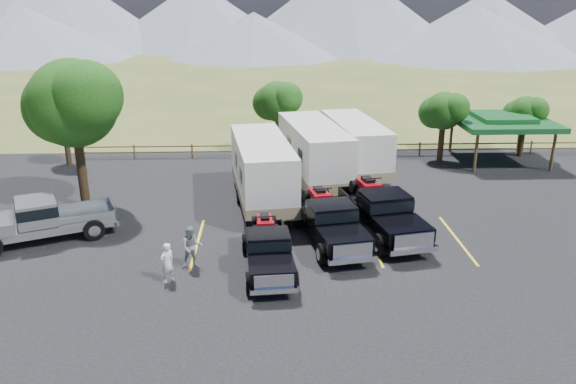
{
  "coord_description": "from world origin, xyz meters",
  "views": [
    {
      "loc": [
        -2.73,
        -19.5,
        10.69
      ],
      "look_at": [
        -1.76,
        6.48,
        1.6
      ],
      "focal_mm": 35.0,
      "sensor_mm": 36.0,
      "label": 1
    }
  ],
  "objects_px": {
    "trailer_center": "(314,153)",
    "person_b": "(192,247)",
    "rig_right": "(382,211)",
    "person_a": "(167,263)",
    "rig_left": "(268,248)",
    "pavilion": "(502,121)",
    "trailer_left": "(262,171)",
    "tree_big_nw": "(72,103)",
    "pickup_silver": "(42,219)",
    "trailer_right": "(354,146)",
    "rig_center": "(330,220)"
  },
  "relations": [
    {
      "from": "rig_right",
      "to": "trailer_right",
      "type": "bearing_deg",
      "value": 77.72
    },
    {
      "from": "rig_right",
      "to": "pickup_silver",
      "type": "height_order",
      "value": "rig_right"
    },
    {
      "from": "rig_right",
      "to": "person_b",
      "type": "bearing_deg",
      "value": -170.21
    },
    {
      "from": "trailer_center",
      "to": "pickup_silver",
      "type": "height_order",
      "value": "trailer_center"
    },
    {
      "from": "rig_left",
      "to": "rig_right",
      "type": "height_order",
      "value": "rig_right"
    },
    {
      "from": "rig_center",
      "to": "trailer_right",
      "type": "distance_m",
      "value": 10.68
    },
    {
      "from": "rig_center",
      "to": "trailer_right",
      "type": "height_order",
      "value": "trailer_right"
    },
    {
      "from": "trailer_left",
      "to": "trailer_center",
      "type": "bearing_deg",
      "value": 41.13
    },
    {
      "from": "tree_big_nw",
      "to": "rig_center",
      "type": "xyz_separation_m",
      "value": [
        12.58,
        -5.0,
        -4.52
      ]
    },
    {
      "from": "rig_center",
      "to": "trailer_right",
      "type": "xyz_separation_m",
      "value": [
        2.65,
        10.32,
        0.74
      ]
    },
    {
      "from": "rig_left",
      "to": "rig_center",
      "type": "bearing_deg",
      "value": 38.26
    },
    {
      "from": "tree_big_nw",
      "to": "rig_center",
      "type": "relative_size",
      "value": 1.17
    },
    {
      "from": "rig_left",
      "to": "rig_center",
      "type": "height_order",
      "value": "rig_center"
    },
    {
      "from": "trailer_center",
      "to": "person_a",
      "type": "xyz_separation_m",
      "value": [
        -6.71,
        -12.13,
        -1.04
      ]
    },
    {
      "from": "pavilion",
      "to": "pickup_silver",
      "type": "xyz_separation_m",
      "value": [
        -26.09,
        -12.33,
        -1.72
      ]
    },
    {
      "from": "pavilion",
      "to": "person_b",
      "type": "height_order",
      "value": "pavilion"
    },
    {
      "from": "trailer_center",
      "to": "trailer_right",
      "type": "bearing_deg",
      "value": 24.22
    },
    {
      "from": "pavilion",
      "to": "trailer_left",
      "type": "xyz_separation_m",
      "value": [
        -16.04,
        -7.96,
        -0.89
      ]
    },
    {
      "from": "person_b",
      "to": "trailer_left",
      "type": "bearing_deg",
      "value": 57.3
    },
    {
      "from": "rig_right",
      "to": "trailer_left",
      "type": "bearing_deg",
      "value": 132.34
    },
    {
      "from": "rig_left",
      "to": "pickup_silver",
      "type": "distance_m",
      "value": 10.81
    },
    {
      "from": "pickup_silver",
      "to": "person_b",
      "type": "relative_size",
      "value": 3.77
    },
    {
      "from": "trailer_left",
      "to": "trailer_right",
      "type": "bearing_deg",
      "value": 35.05
    },
    {
      "from": "rig_center",
      "to": "trailer_left",
      "type": "relative_size",
      "value": 0.65
    },
    {
      "from": "rig_left",
      "to": "person_b",
      "type": "distance_m",
      "value": 3.13
    },
    {
      "from": "pavilion",
      "to": "rig_left",
      "type": "distance_m",
      "value": 22.25
    },
    {
      "from": "tree_big_nw",
      "to": "person_b",
      "type": "height_order",
      "value": "tree_big_nw"
    },
    {
      "from": "tree_big_nw",
      "to": "person_a",
      "type": "xyz_separation_m",
      "value": [
        5.84,
        -8.63,
        -4.73
      ]
    },
    {
      "from": "trailer_center",
      "to": "pavilion",
      "type": "bearing_deg",
      "value": 9.1
    },
    {
      "from": "rig_right",
      "to": "person_b",
      "type": "relative_size",
      "value": 3.93
    },
    {
      "from": "trailer_center",
      "to": "person_b",
      "type": "xyz_separation_m",
      "value": [
        -5.9,
        -10.92,
        -0.96
      ]
    },
    {
      "from": "tree_big_nw",
      "to": "trailer_left",
      "type": "distance_m",
      "value": 10.2
    },
    {
      "from": "tree_big_nw",
      "to": "trailer_center",
      "type": "distance_m",
      "value": 13.53
    },
    {
      "from": "rig_right",
      "to": "trailer_left",
      "type": "height_order",
      "value": "trailer_left"
    },
    {
      "from": "trailer_left",
      "to": "rig_center",
      "type": "bearing_deg",
      "value": -66.18
    },
    {
      "from": "trailer_left",
      "to": "person_a",
      "type": "bearing_deg",
      "value": -120.7
    },
    {
      "from": "tree_big_nw",
      "to": "trailer_left",
      "type": "relative_size",
      "value": 0.76
    },
    {
      "from": "rig_left",
      "to": "rig_right",
      "type": "bearing_deg",
      "value": 28.82
    },
    {
      "from": "rig_right",
      "to": "person_a",
      "type": "xyz_separation_m",
      "value": [
        -9.31,
        -4.57,
        -0.28
      ]
    },
    {
      "from": "trailer_left",
      "to": "trailer_center",
      "type": "distance_m",
      "value": 4.62
    },
    {
      "from": "tree_big_nw",
      "to": "trailer_right",
      "type": "height_order",
      "value": "tree_big_nw"
    },
    {
      "from": "rig_right",
      "to": "trailer_center",
      "type": "relative_size",
      "value": 0.7
    },
    {
      "from": "trailer_left",
      "to": "pickup_silver",
      "type": "height_order",
      "value": "trailer_left"
    },
    {
      "from": "rig_left",
      "to": "rig_right",
      "type": "distance_m",
      "value": 6.45
    },
    {
      "from": "trailer_center",
      "to": "rig_right",
      "type": "bearing_deg",
      "value": -80.89
    },
    {
      "from": "person_a",
      "to": "person_b",
      "type": "relative_size",
      "value": 0.91
    },
    {
      "from": "tree_big_nw",
      "to": "trailer_center",
      "type": "xyz_separation_m",
      "value": [
        12.54,
        3.49,
        -3.69
      ]
    },
    {
      "from": "rig_right",
      "to": "pickup_silver",
      "type": "distance_m",
      "value": 15.7
    },
    {
      "from": "rig_left",
      "to": "person_b",
      "type": "xyz_separation_m",
      "value": [
        -3.12,
        0.18,
        0.01
      ]
    },
    {
      "from": "trailer_right",
      "to": "pickup_silver",
      "type": "height_order",
      "value": "trailer_right"
    }
  ]
}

